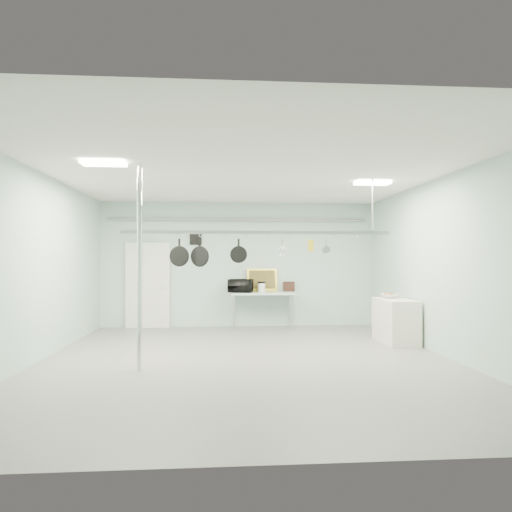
{
  "coord_description": "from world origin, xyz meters",
  "views": [
    {
      "loc": [
        -0.43,
        -7.78,
        1.7
      ],
      "look_at": [
        0.23,
        1.0,
        1.79
      ],
      "focal_mm": 32.0,
      "sensor_mm": 36.0,
      "label": 1
    }
  ],
  "objects": [
    {
      "name": "pot_rack",
      "position": [
        0.2,
        0.3,
        2.23
      ],
      "size": [
        4.8,
        0.06,
        1.0
      ],
      "color": "#B7B7BC",
      "rests_on": "ceiling"
    },
    {
      "name": "wall_vent",
      "position": [
        -1.1,
        3.97,
        2.25
      ],
      "size": [
        0.3,
        0.04,
        0.3
      ],
      "primitive_type": "cube",
      "color": "black",
      "rests_on": "back_wall"
    },
    {
      "name": "right_wall",
      "position": [
        3.49,
        0.0,
        1.6
      ],
      "size": [
        0.02,
        8.0,
        3.2
      ],
      "primitive_type": "cube",
      "color": "#A3C3B4",
      "rests_on": "floor"
    },
    {
      "name": "fruit_cluster",
      "position": [
        3.14,
        1.68,
        0.99
      ],
      "size": [
        0.24,
        0.24,
        0.09
      ],
      "primitive_type": null,
      "color": "#9D290E",
      "rests_on": "fruit_bowl"
    },
    {
      "name": "microwave",
      "position": [
        0.04,
        3.56,
        1.07
      ],
      "size": [
        0.66,
        0.51,
        0.33
      ],
      "primitive_type": "imported",
      "rotation": [
        0.0,
        0.0,
        2.93
      ],
      "color": "black",
      "rests_on": "prep_table"
    },
    {
      "name": "coffee_canister",
      "position": [
        0.56,
        3.59,
        1.02
      ],
      "size": [
        0.22,
        0.22,
        0.23
      ],
      "primitive_type": "cylinder",
      "rotation": [
        0.0,
        0.0,
        -0.19
      ],
      "color": "silver",
      "rests_on": "prep_table"
    },
    {
      "name": "grater",
      "position": [
        1.16,
        0.3,
        1.97
      ],
      "size": [
        0.1,
        0.03,
        0.23
      ],
      "primitive_type": null,
      "rotation": [
        0.0,
        0.0,
        0.1
      ],
      "color": "yellow",
      "rests_on": "pot_rack"
    },
    {
      "name": "back_wall",
      "position": [
        0.0,
        3.99,
        1.6
      ],
      "size": [
        7.0,
        0.02,
        3.2
      ],
      "primitive_type": "cube",
      "color": "#A3C3B4",
      "rests_on": "floor"
    },
    {
      "name": "side_cabinet",
      "position": [
        3.15,
        1.4,
        0.45
      ],
      "size": [
        0.6,
        1.2,
        0.9
      ],
      "primitive_type": "cube",
      "color": "silver",
      "rests_on": "floor"
    },
    {
      "name": "chrome_pole",
      "position": [
        -1.7,
        -0.6,
        1.6
      ],
      "size": [
        0.08,
        0.08,
        3.2
      ],
      "primitive_type": "cylinder",
      "color": "silver",
      "rests_on": "floor"
    },
    {
      "name": "painting_small",
      "position": [
        1.3,
        3.9,
        1.03
      ],
      "size": [
        0.3,
        0.09,
        0.25
      ],
      "primitive_type": "cube",
      "rotation": [
        -0.17,
        0.0,
        0.01
      ],
      "color": "black",
      "rests_on": "prep_table"
    },
    {
      "name": "light_panel_right",
      "position": [
        2.4,
        0.6,
        3.16
      ],
      "size": [
        0.65,
        0.3,
        0.05
      ],
      "primitive_type": "cube",
      "color": "white",
      "rests_on": "ceiling"
    },
    {
      "name": "conduit_pipe",
      "position": [
        0.0,
        3.9,
        2.75
      ],
      "size": [
        6.6,
        0.07,
        0.07
      ],
      "primitive_type": "cylinder",
      "rotation": [
        0.0,
        1.57,
        0.0
      ],
      "color": "gray",
      "rests_on": "back_wall"
    },
    {
      "name": "prep_table",
      "position": [
        0.6,
        3.6,
        0.83
      ],
      "size": [
        1.6,
        0.7,
        0.91
      ],
      "color": "silver",
      "rests_on": "floor"
    },
    {
      "name": "door",
      "position": [
        -2.3,
        3.94,
        1.05
      ],
      "size": [
        1.1,
        0.1,
        2.2
      ],
      "primitive_type": "cube",
      "color": "silver",
      "rests_on": "floor"
    },
    {
      "name": "fruit_bowl",
      "position": [
        3.14,
        1.68,
        0.95
      ],
      "size": [
        0.4,
        0.4,
        0.09
      ],
      "primitive_type": "imported",
      "rotation": [
        0.0,
        0.0,
        0.06
      ],
      "color": "silver",
      "rests_on": "side_cabinet"
    },
    {
      "name": "painting_large",
      "position": [
        0.6,
        3.9,
        1.2
      ],
      "size": [
        0.79,
        0.17,
        0.58
      ],
      "primitive_type": "cube",
      "rotation": [
        -0.14,
        0.0,
        0.06
      ],
      "color": "gold",
      "rests_on": "prep_table"
    },
    {
      "name": "whisk",
      "position": [
        0.64,
        0.3,
        1.91
      ],
      "size": [
        0.24,
        0.24,
        0.35
      ],
      "primitive_type": null,
      "rotation": [
        0.0,
        0.0,
        0.42
      ],
      "color": "silver",
      "rests_on": "pot_rack"
    },
    {
      "name": "ceiling",
      "position": [
        0.0,
        0.0,
        3.19
      ],
      "size": [
        7.0,
        8.0,
        0.02
      ],
      "primitive_type": "cube",
      "color": "silver",
      "rests_on": "back_wall"
    },
    {
      "name": "light_panel_left",
      "position": [
        -2.2,
        -0.8,
        3.16
      ],
      "size": [
        0.65,
        0.3,
        0.05
      ],
      "primitive_type": "cube",
      "color": "white",
      "rests_on": "ceiling"
    },
    {
      "name": "saucepan",
      "position": [
        1.44,
        0.3,
        1.96
      ],
      "size": [
        0.14,
        0.09,
        0.25
      ],
      "primitive_type": null,
      "rotation": [
        0.0,
        0.0,
        0.05
      ],
      "color": "silver",
      "rests_on": "pot_rack"
    },
    {
      "name": "skillet_mid",
      "position": [
        -0.82,
        0.3,
        1.84
      ],
      "size": [
        0.35,
        0.23,
        0.49
      ],
      "primitive_type": null,
      "rotation": [
        0.0,
        0.0,
        -0.5
      ],
      "color": "black",
      "rests_on": "pot_rack"
    },
    {
      "name": "skillet_left",
      "position": [
        -1.18,
        0.3,
        1.84
      ],
      "size": [
        0.36,
        0.16,
        0.5
      ],
      "primitive_type": null,
      "rotation": [
        0.0,
        0.0,
        -0.29
      ],
      "color": "black",
      "rests_on": "pot_rack"
    },
    {
      "name": "floor",
      "position": [
        0.0,
        0.0,
        0.0
      ],
      "size": [
        8.0,
        8.0,
        0.0
      ],
      "primitive_type": "plane",
      "color": "gray",
      "rests_on": "ground"
    },
    {
      "name": "skillet_right",
      "position": [
        -0.13,
        0.3,
        1.88
      ],
      "size": [
        0.3,
        0.08,
        0.42
      ],
      "primitive_type": null,
      "rotation": [
        0.0,
        0.0,
        -0.06
      ],
      "color": "black",
      "rests_on": "pot_rack"
    }
  ]
}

